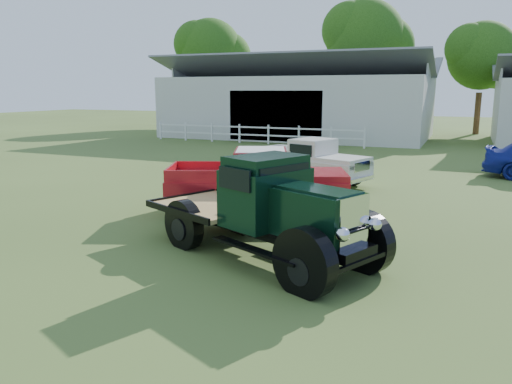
% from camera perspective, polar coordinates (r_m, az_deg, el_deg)
% --- Properties ---
extents(ground, '(120.00, 120.00, 0.00)m').
position_cam_1_polar(ground, '(10.69, -3.54, -6.63)').
color(ground, '#415623').
extents(shed_left, '(18.80, 10.20, 5.60)m').
position_cam_1_polar(shed_left, '(36.93, 4.96, 10.71)').
color(shed_left, beige).
rests_on(shed_left, ground).
extents(fence_rail, '(14.20, 0.16, 1.20)m').
position_cam_1_polar(fence_rail, '(31.79, -0.26, 6.65)').
color(fence_rail, white).
rests_on(fence_rail, ground).
extents(tree_a, '(6.30, 6.30, 10.50)m').
position_cam_1_polar(tree_a, '(47.78, -5.22, 13.84)').
color(tree_a, '#19400B').
rests_on(tree_a, ground).
extents(tree_b, '(6.90, 6.90, 11.50)m').
position_cam_1_polar(tree_b, '(43.98, 12.26, 14.48)').
color(tree_b, '#19400B').
rests_on(tree_b, ground).
extents(tree_c, '(5.40, 5.40, 9.00)m').
position_cam_1_polar(tree_c, '(42.08, 24.30, 12.18)').
color(tree_c, '#19400B').
rests_on(tree_c, ground).
extents(vintage_flatbed, '(5.65, 4.03, 2.08)m').
position_cam_1_polar(vintage_flatbed, '(10.00, 0.73, -1.70)').
color(vintage_flatbed, black).
rests_on(vintage_flatbed, ground).
extents(red_pickup, '(5.31, 3.61, 1.81)m').
position_cam_1_polar(red_pickup, '(13.50, 0.13, 1.19)').
color(red_pickup, '#B0161D').
rests_on(red_pickup, ground).
extents(white_pickup, '(4.66, 3.01, 1.60)m').
position_cam_1_polar(white_pickup, '(18.11, 6.27, 3.46)').
color(white_pickup, silver).
rests_on(white_pickup, ground).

